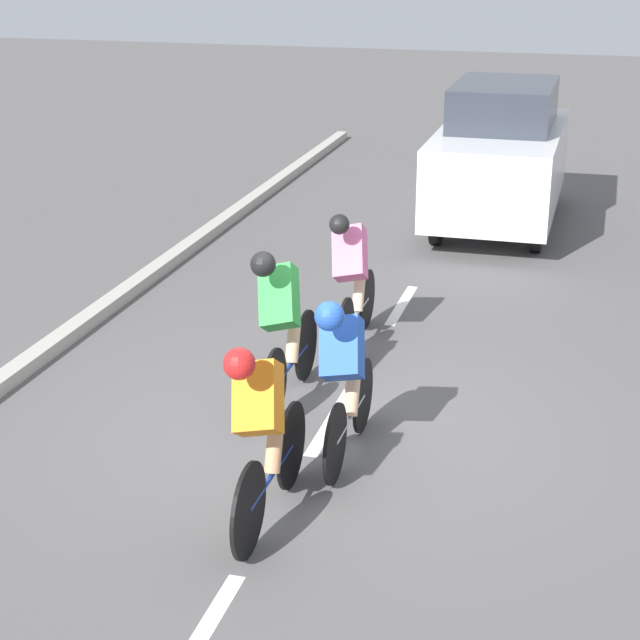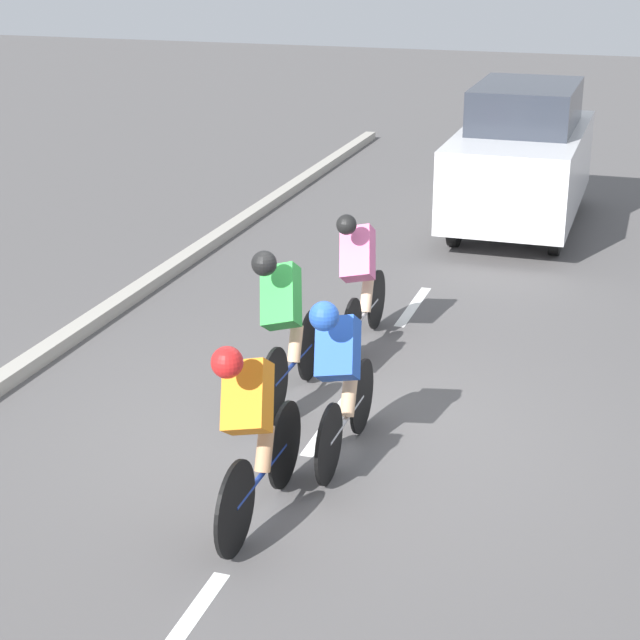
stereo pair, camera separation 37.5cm
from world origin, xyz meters
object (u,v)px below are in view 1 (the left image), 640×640
at_px(cyclist_orange, 262,428).
at_px(cyclist_blue, 344,372).
at_px(cyclist_green, 282,322).
at_px(support_car, 500,155).
at_px(cyclist_pink, 352,275).

distance_m(cyclist_orange, cyclist_blue, 1.17).
relative_size(cyclist_blue, cyclist_green, 0.94).
bearing_deg(cyclist_orange, cyclist_green, -76.72).
distance_m(cyclist_green, support_car, 6.91).
distance_m(cyclist_orange, cyclist_green, 2.12).
height_order(cyclist_orange, cyclist_green, cyclist_green).
height_order(cyclist_pink, support_car, support_car).
height_order(cyclist_orange, cyclist_pink, cyclist_orange).
xyz_separation_m(cyclist_orange, cyclist_pink, (0.23, -3.64, -0.00)).
bearing_deg(cyclist_orange, support_car, -94.45).
xyz_separation_m(cyclist_green, support_car, (-1.18, -6.80, 0.23)).
bearing_deg(cyclist_blue, cyclist_orange, 74.33).
bearing_deg(cyclist_pink, cyclist_orange, 93.58).
bearing_deg(cyclist_orange, cyclist_blue, -105.67).
xyz_separation_m(cyclist_blue, cyclist_pink, (0.54, -2.51, -0.01)).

